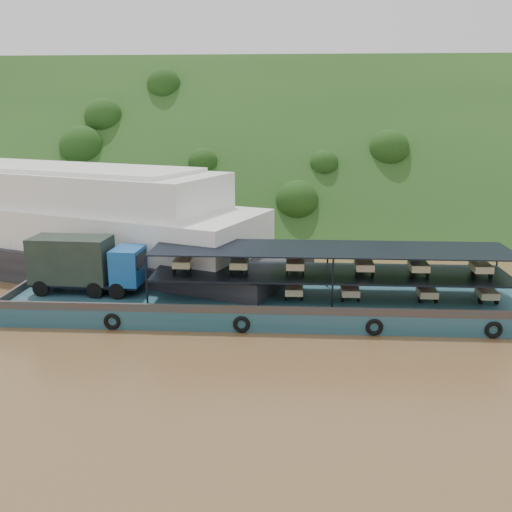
{
  "coord_description": "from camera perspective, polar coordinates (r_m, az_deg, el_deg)",
  "views": [
    {
      "loc": [
        0.32,
        -35.93,
        13.09
      ],
      "look_at": [
        -2.0,
        3.0,
        3.2
      ],
      "focal_mm": 40.0,
      "sensor_mm": 36.0,
      "label": 1
    }
  ],
  "objects": [
    {
      "name": "ground",
      "position": [
        38.24,
        2.74,
        -5.8
      ],
      "size": [
        160.0,
        160.0,
        0.0
      ],
      "primitive_type": "plane",
      "color": "brown",
      "rests_on": "ground"
    },
    {
      "name": "hillside",
      "position": [
        73.11,
        3.11,
        3.89
      ],
      "size": [
        140.0,
        39.6,
        39.6
      ],
      "primitive_type": "cube",
      "rotation": [
        0.79,
        0.0,
        0.0
      ],
      "color": "#1B3814",
      "rests_on": "ground"
    },
    {
      "name": "cargo_barge",
      "position": [
        37.94,
        -0.34,
        -3.95
      ],
      "size": [
        35.0,
        7.18,
        5.0
      ],
      "color": "#15464C",
      "rests_on": "ground"
    },
    {
      "name": "passenger_ferry",
      "position": [
        51.79,
        -19.47,
        3.07
      ],
      "size": [
        44.18,
        25.95,
        8.76
      ],
      "rotation": [
        0.0,
        0.0,
        -0.38
      ],
      "color": "black",
      "rests_on": "ground"
    }
  ]
}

